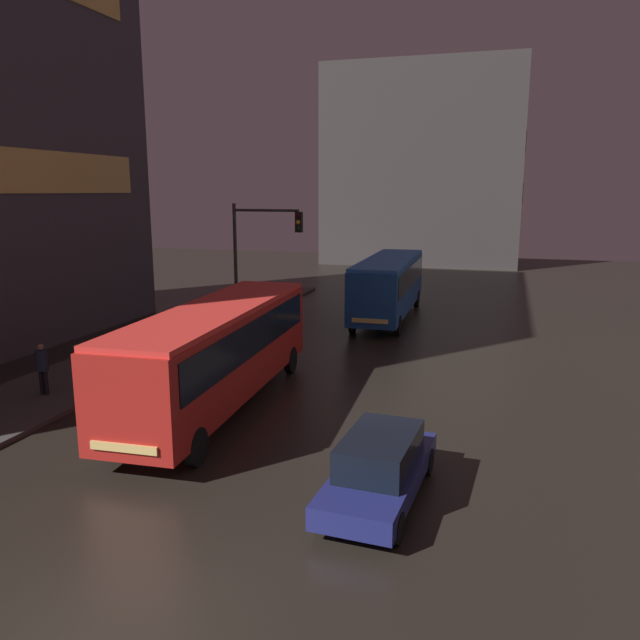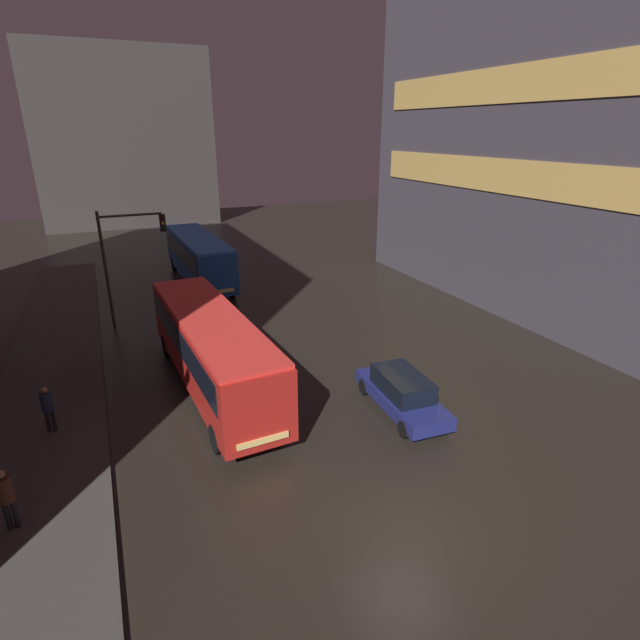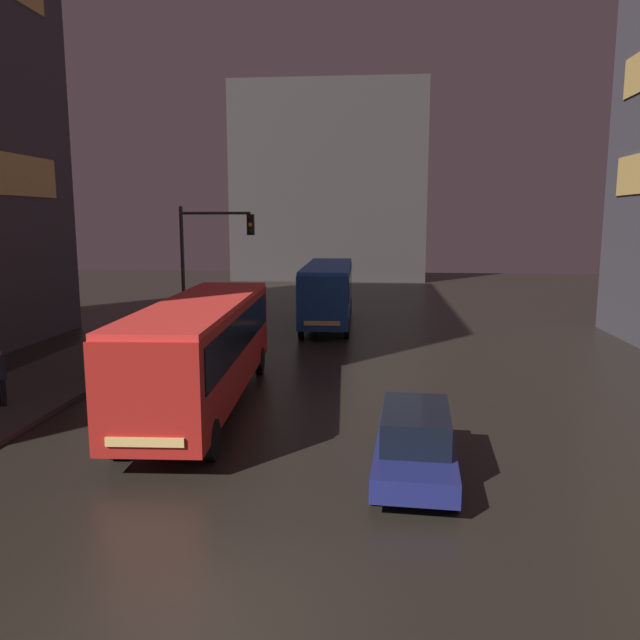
% 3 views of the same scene
% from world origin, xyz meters
% --- Properties ---
extents(ground_plane, '(120.00, 120.00, 0.00)m').
position_xyz_m(ground_plane, '(0.00, 0.00, 0.00)').
color(ground_plane, black).
extents(sidewalk_left, '(4.00, 48.00, 0.15)m').
position_xyz_m(sidewalk_left, '(-9.00, 10.00, 0.07)').
color(sidewalk_left, '#3D3A38').
rests_on(sidewalk_left, ground).
extents(building_right_block, '(10.07, 23.01, 19.28)m').
position_xyz_m(building_right_block, '(19.07, 14.58, 9.64)').
color(building_right_block, '#423D47').
rests_on(building_right_block, ground).
extents(building_far_backdrop, '(18.07, 12.00, 18.09)m').
position_xyz_m(building_far_backdrop, '(-2.29, 54.96, 9.04)').
color(building_far_backdrop, '#383333').
rests_on(building_far_backdrop, ground).
extents(bus_near, '(3.07, 11.42, 3.28)m').
position_xyz_m(bus_near, '(-2.79, 10.02, 2.02)').
color(bus_near, '#AD1E19').
rests_on(bus_near, ground).
extents(bus_far, '(2.75, 10.88, 3.28)m').
position_xyz_m(bus_far, '(-0.25, 25.58, 2.03)').
color(bus_far, '#194793').
rests_on(bus_far, ground).
extents(car_taxi, '(2.00, 4.77, 1.53)m').
position_xyz_m(car_taxi, '(3.34, 5.48, 0.78)').
color(car_taxi, navy).
rests_on(car_taxi, ground).
extents(pedestrian_near, '(0.52, 0.52, 1.73)m').
position_xyz_m(pedestrian_near, '(-8.75, 9.08, 1.18)').
color(pedestrian_near, black).
rests_on(pedestrian_near, sidewalk_left).
extents(pedestrian_mid, '(0.55, 0.55, 1.82)m').
position_xyz_m(pedestrian_mid, '(-9.45, 4.40, 1.25)').
color(pedestrian_mid, black).
rests_on(pedestrian_mid, sidewalk_left).
extents(traffic_light_main, '(3.34, 0.35, 6.26)m').
position_xyz_m(traffic_light_main, '(-5.10, 19.07, 4.24)').
color(traffic_light_main, '#2D2D2D').
rests_on(traffic_light_main, ground).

